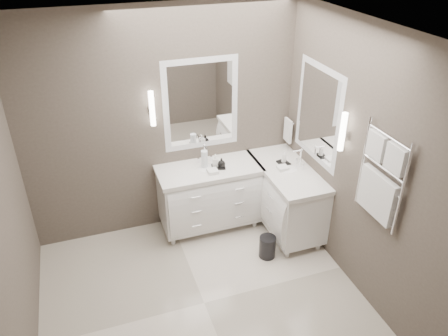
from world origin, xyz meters
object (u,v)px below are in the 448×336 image
object	(u,v)px
towel_ladder	(380,181)
vanity_back	(209,193)
waste_bin	(267,247)
vanity_right	(285,194)

from	to	relation	value
towel_ladder	vanity_back	bearing A→B (deg)	124.10
vanity_back	waste_bin	world-z (taller)	vanity_back
vanity_right	waste_bin	xyz separation A→B (m)	(-0.43, -0.45, -0.35)
vanity_right	towel_ladder	size ratio (longest dim) A/B	1.38
vanity_back	vanity_right	xyz separation A→B (m)	(0.88, -0.33, 0.00)
towel_ladder	waste_bin	world-z (taller)	towel_ladder
vanity_back	waste_bin	distance (m)	0.96
vanity_right	waste_bin	world-z (taller)	vanity_right
vanity_right	towel_ladder	world-z (taller)	towel_ladder
vanity_right	towel_ladder	distance (m)	1.60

